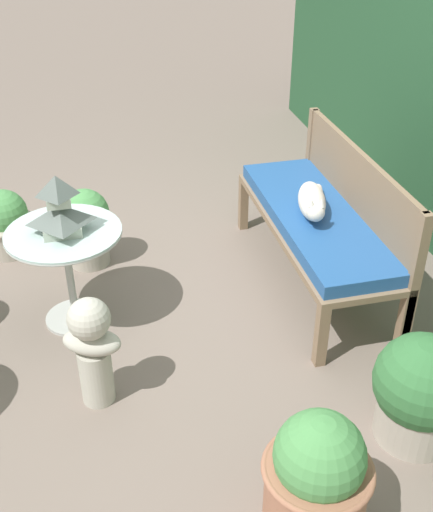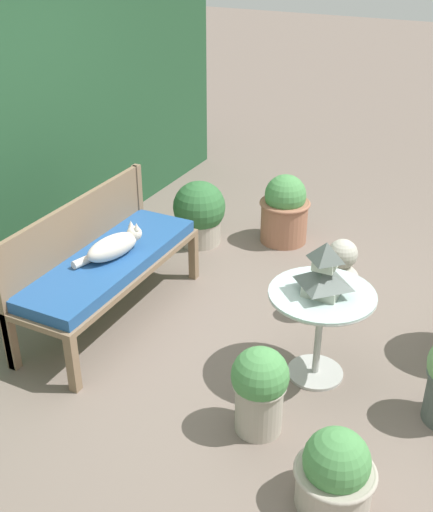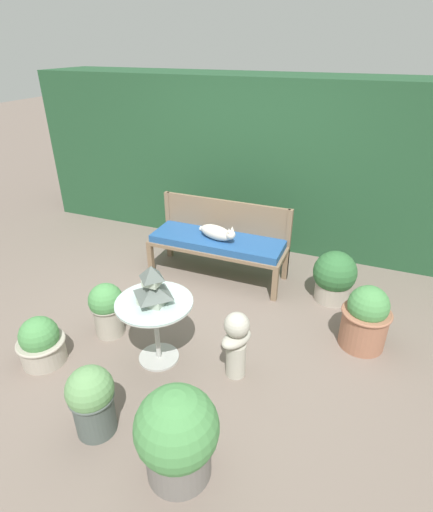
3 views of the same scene
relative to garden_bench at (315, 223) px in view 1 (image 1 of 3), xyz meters
name	(u,v)px [view 1 (image 1 of 3)]	position (x,y,z in m)	size (l,w,h in m)	color
ground	(168,308)	(0.08, -0.96, -0.43)	(30.00, 30.00, 0.00)	#75665B
garden_bench	(315,223)	(0.00, 0.00, 0.00)	(1.59, 0.55, 0.51)	#7F664C
bench_backrest	(357,189)	(0.00, 0.25, 0.20)	(1.59, 0.06, 0.88)	#7F664C
cat	(313,202)	(0.01, -0.04, 0.16)	(0.51, 0.30, 0.20)	silver
patio_table	(66,251)	(0.05, -1.52, 0.05)	(0.65, 0.65, 0.61)	#B7B7B2
pagoda_birdhouse	(60,208)	(0.05, -1.52, 0.32)	(0.28, 0.28, 0.34)	#B2BCA8
garden_bust	(92,346)	(0.75, -1.44, -0.08)	(0.28, 0.34, 0.62)	#B7B2A3
potted_plant_table_far	(86,225)	(-0.56, -1.39, -0.14)	(0.33, 0.33, 0.54)	#ADA393
potted_plant_hedge_corner	(317,480)	(1.71, -0.65, -0.13)	(0.45, 0.45, 0.62)	#9E664C
potted_plant_table_near	(421,391)	(1.35, 0.01, -0.15)	(0.46, 0.46, 0.57)	#ADA393
potted_plant_patio_mid	(5,223)	(-0.88, -1.93, -0.23)	(0.41, 0.41, 0.45)	#ADA393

